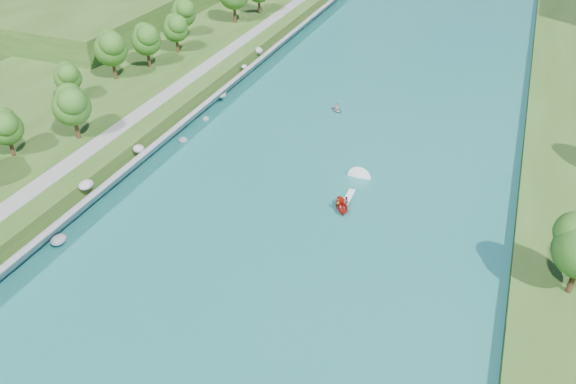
% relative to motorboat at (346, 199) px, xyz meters
% --- Properties ---
extents(ground, '(260.00, 260.00, 0.00)m').
position_rel_motorboat_xyz_m(ground, '(-5.45, -14.62, -0.69)').
color(ground, '#2D5119').
rests_on(ground, ground).
extents(river_water, '(55.00, 240.00, 0.10)m').
position_rel_motorboat_xyz_m(river_water, '(-5.45, 5.38, -0.64)').
color(river_water, '#1A635C').
rests_on(river_water, ground).
extents(berm_west, '(45.00, 240.00, 3.50)m').
position_rel_motorboat_xyz_m(berm_west, '(-55.45, 5.38, 1.06)').
color(berm_west, '#2D5119').
rests_on(berm_west, ground).
extents(riprap_bank, '(4.51, 236.00, 4.21)m').
position_rel_motorboat_xyz_m(riprap_bank, '(-31.31, 4.56, 1.12)').
color(riprap_bank, slate).
rests_on(riprap_bank, ground).
extents(riverside_path, '(3.00, 200.00, 0.10)m').
position_rel_motorboat_xyz_m(riverside_path, '(-37.95, 5.38, 2.86)').
color(riverside_path, gray).
rests_on(riverside_path, berm_west).
extents(motorboat, '(3.60, 18.70, 2.20)m').
position_rel_motorboat_xyz_m(motorboat, '(0.00, 0.00, 0.00)').
color(motorboat, red).
rests_on(motorboat, river_water).
extents(raft, '(3.41, 3.32, 1.50)m').
position_rel_motorboat_xyz_m(raft, '(-9.92, 27.29, -0.25)').
color(raft, gray).
rests_on(raft, river_water).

